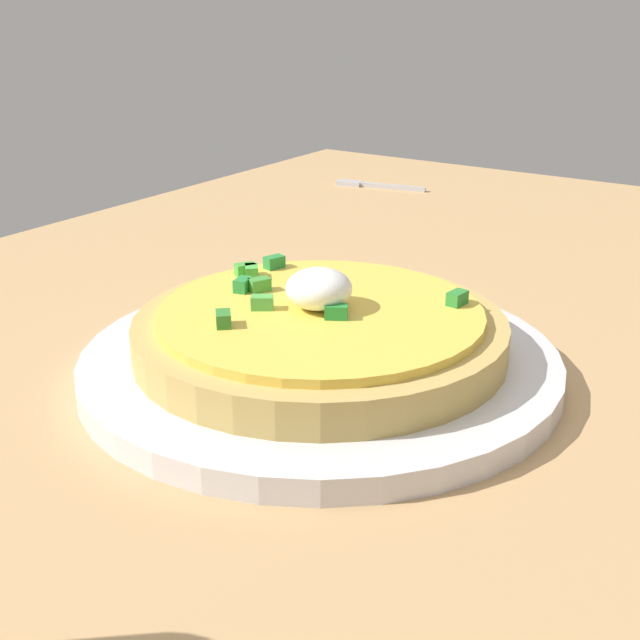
% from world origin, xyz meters
% --- Properties ---
extents(dining_table, '(1.19, 0.68, 0.03)m').
position_xyz_m(dining_table, '(0.00, 0.00, 0.02)').
color(dining_table, tan).
rests_on(dining_table, ground).
extents(plate, '(0.28, 0.28, 0.01)m').
position_xyz_m(plate, '(-0.03, -0.07, 0.04)').
color(plate, silver).
rests_on(plate, dining_table).
extents(pizza, '(0.22, 0.22, 0.05)m').
position_xyz_m(pizza, '(-0.03, -0.07, 0.06)').
color(pizza, tan).
rests_on(pizza, plate).
extents(fork, '(0.03, 0.10, 0.01)m').
position_xyz_m(fork, '(0.42, 0.16, 0.03)').
color(fork, '#B7B7BC').
rests_on(fork, dining_table).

